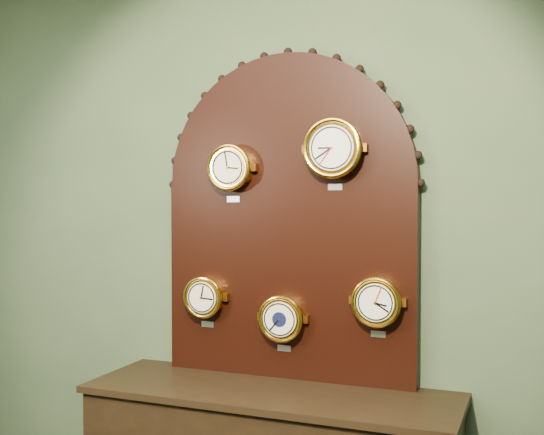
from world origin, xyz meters
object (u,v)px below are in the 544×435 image
at_px(arabic_clock, 333,148).
at_px(barometer, 282,318).
at_px(display_board, 288,206).
at_px(hygrometer, 205,297).
at_px(roman_clock, 230,168).
at_px(tide_clock, 377,302).

bearing_deg(arabic_clock, barometer, 179.73).
xyz_separation_m(display_board, barometer, (-0.00, -0.07, -0.51)).
relative_size(arabic_clock, barometer, 1.19).
height_order(hygrometer, barometer, hygrometer).
height_order(roman_clock, barometer, roman_clock).
bearing_deg(tide_clock, arabic_clock, -179.66).
bearing_deg(arabic_clock, roman_clock, 179.87).
distance_m(hygrometer, tide_clock, 0.83).
bearing_deg(display_board, roman_clock, -165.77).
distance_m(arabic_clock, tide_clock, 0.69).
bearing_deg(hygrometer, arabic_clock, -0.15).
height_order(display_board, tide_clock, display_board).
bearing_deg(roman_clock, tide_clock, 0.00).
distance_m(display_board, arabic_clock, 0.36).
relative_size(roman_clock, arabic_clock, 0.85).
bearing_deg(arabic_clock, hygrometer, 179.85).
bearing_deg(barometer, roman_clock, 180.00).
relative_size(roman_clock, tide_clock, 1.00).
xyz_separation_m(display_board, roman_clock, (-0.26, -0.07, 0.18)).
xyz_separation_m(arabic_clock, tide_clock, (0.20, 0.00, -0.67)).
distance_m(arabic_clock, barometer, 0.80).
bearing_deg(barometer, tide_clock, 0.00).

